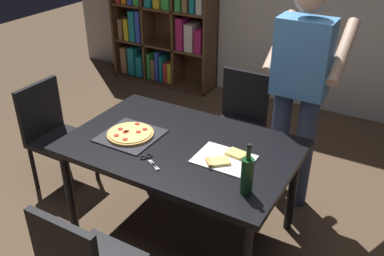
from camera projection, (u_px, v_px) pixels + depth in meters
The scene contains 10 objects.
ground_plane at pixel (182, 229), 3.22m from camera, with size 12.00×12.00×0.00m, color brown.
dining_table at pixel (181, 153), 2.89m from camera, with size 1.52×0.99×0.75m.
chair_far_side at pixel (239, 117), 3.72m from camera, with size 0.42×0.42×0.90m.
chair_left_end at pixel (52, 130), 3.51m from camera, with size 0.42×0.42×0.90m.
bookshelf at pixel (160, 8), 5.31m from camera, with size 1.40×0.35×1.95m.
person_serving_pizza at pixel (300, 87), 3.08m from camera, with size 0.55×0.54×1.75m.
pepperoni_pizza_on_tray at pixel (130, 134), 2.94m from camera, with size 0.38×0.38×0.04m.
pizza_slices_on_towel at pixel (225, 159), 2.68m from camera, with size 0.36×0.28×0.03m.
wine_bottle at pixel (247, 175), 2.34m from camera, with size 0.07×0.07×0.32m.
kitchen_scissors at pixel (149, 160), 2.68m from camera, with size 0.19×0.14×0.01m.
Camera 1 is at (1.28, -2.09, 2.22)m, focal length 39.93 mm.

